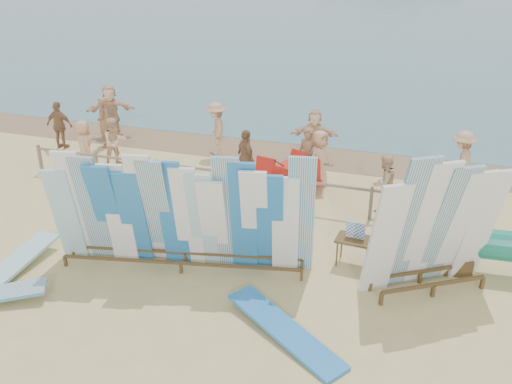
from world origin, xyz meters
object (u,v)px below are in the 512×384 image
(vendor_table, at_px, (354,251))
(beach_chair_right, at_px, (312,185))
(beachgoer_1, at_px, (103,122))
(beachgoer_5, at_px, (314,135))
(beachgoer_8, at_px, (384,183))
(flat_board_a, at_px, (10,275))
(beachgoer_9, at_px, (461,162))
(side_surfboard_rack, at_px, (434,230))
(beachgoer_2, at_px, (115,142))
(beachgoer_6, at_px, (319,159))
(beachgoer_7, at_px, (307,157))
(stroller, at_px, (290,178))
(beachgoer_4, at_px, (246,157))
(beachgoer_11, at_px, (111,110))
(flat_board_d, at_px, (284,335))
(main_surfboard_rack, at_px, (180,217))
(beach_chair_left, at_px, (261,183))
(beachgoer_3, at_px, (216,130))
(beachgoer_extra_1, at_px, (60,125))
(beachgoer_0, at_px, (84,145))

(vendor_table, distance_m, beach_chair_right, 3.82)
(beachgoer_1, distance_m, beachgoer_5, 7.24)
(beachgoer_1, relative_size, beachgoer_8, 1.10)
(flat_board_a, height_order, beachgoer_9, beachgoer_9)
(side_surfboard_rack, relative_size, beachgoer_2, 2.00)
(beachgoer_8, bearing_deg, beachgoer_6, -82.18)
(beachgoer_1, bearing_deg, beachgoer_7, 53.63)
(side_surfboard_rack, height_order, stroller, side_surfboard_rack)
(beachgoer_1, bearing_deg, beachgoer_9, 60.77)
(beachgoer_4, height_order, beachgoer_5, beachgoer_5)
(beachgoer_8, bearing_deg, beachgoer_11, -71.07)
(flat_board_d, xyz_separation_m, beach_chair_right, (-0.90, 6.20, 0.26))
(stroller, distance_m, beachgoer_2, 5.86)
(main_surfboard_rack, relative_size, beachgoer_2, 3.61)
(side_surfboard_rack, relative_size, stroller, 2.58)
(beach_chair_left, xyz_separation_m, beachgoer_5, (0.82, 3.04, 0.55))
(beach_chair_left, height_order, beachgoer_8, beachgoer_8)
(flat_board_a, height_order, beach_chair_right, beach_chair_right)
(beachgoer_6, bearing_deg, side_surfboard_rack, -117.60)
(stroller, relative_size, beachgoer_8, 0.76)
(side_surfboard_rack, distance_m, beach_chair_left, 5.95)
(beach_chair_right, bearing_deg, vendor_table, -94.61)
(flat_board_a, distance_m, stroller, 7.49)
(flat_board_a, bearing_deg, beach_chair_right, 51.18)
(beach_chair_right, bearing_deg, beachgoer_3, 120.84)
(beachgoer_1, bearing_deg, beachgoer_extra_1, -92.21)
(main_surfboard_rack, relative_size, beachgoer_extra_1, 3.39)
(flat_board_d, relative_size, beachgoer_11, 1.45)
(beachgoer_8, bearing_deg, beachgoer_9, 171.88)
(side_surfboard_rack, bearing_deg, flat_board_a, 162.18)
(beachgoer_extra_1, bearing_deg, main_surfboard_rack, 139.02)
(beachgoer_3, distance_m, beachgoer_6, 4.01)
(side_surfboard_rack, height_order, beachgoer_1, side_surfboard_rack)
(beach_chair_left, distance_m, beachgoer_2, 5.09)
(beachgoer_11, height_order, beachgoer_8, beachgoer_11)
(beachgoer_7, bearing_deg, stroller, -96.83)
(flat_board_d, bearing_deg, beach_chair_left, 55.02)
(side_surfboard_rack, bearing_deg, beachgoer_7, 95.88)
(beachgoer_6, bearing_deg, beachgoer_5, 43.57)
(stroller, height_order, beachgoer_7, beachgoer_7)
(beachgoer_4, bearing_deg, beachgoer_8, -143.04)
(stroller, bearing_deg, vendor_table, -32.22)
(beachgoer_5, bearing_deg, beachgoer_7, -92.74)
(flat_board_a, xyz_separation_m, beachgoer_6, (5.19, 6.71, 0.84))
(side_surfboard_rack, relative_size, vendor_table, 2.98)
(flat_board_d, height_order, beachgoer_extra_1, beachgoer_extra_1)
(stroller, xyz_separation_m, beachgoer_1, (-7.15, 1.85, 0.39))
(beachgoer_1, distance_m, beachgoer_0, 2.03)
(flat_board_d, height_order, beachgoer_6, beachgoer_6)
(flat_board_a, bearing_deg, beachgoer_0, 110.39)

